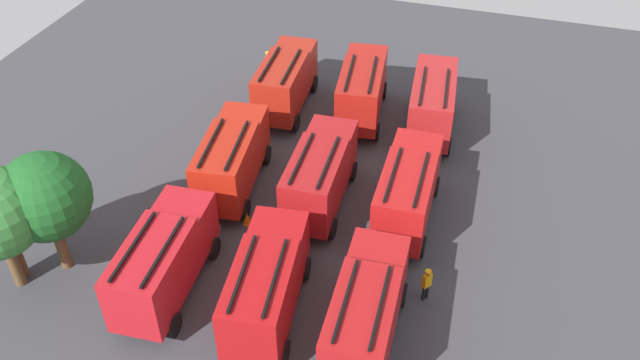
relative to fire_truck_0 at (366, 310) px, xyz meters
The scene contains 17 objects.
ground_plane 10.01m from the fire_truck_0, 28.54° to the left, with size 54.03×54.03×0.00m, color #38383D.
fire_truck_0 is the anchor object (origin of this frame).
fire_truck_1 8.29m from the fire_truck_0, ahead, with size 7.26×2.90×3.88m.
fire_truck_2 16.98m from the fire_truck_0, ahead, with size 7.40×3.33×3.88m.
fire_truck_3 4.50m from the fire_truck_0, 87.71° to the left, with size 7.46×3.51×3.88m.
fire_truck_4 9.41m from the fire_truck_0, 28.99° to the left, with size 7.30×3.01×3.88m.
fire_truck_5 17.80m from the fire_truck_0, 14.95° to the left, with size 7.46×3.52×3.88m.
fire_truck_6 9.46m from the fire_truck_0, 88.64° to the left, with size 7.34×3.12×3.88m.
fire_truck_7 12.54m from the fire_truck_0, 49.40° to the left, with size 7.45×3.50×3.88m.
fire_truck_8 19.23m from the fire_truck_0, 29.55° to the left, with size 7.35×3.16×3.88m.
firefighter_1 7.57m from the fire_truck_0, 61.90° to the left, with size 0.48×0.37×1.76m.
firefighter_2 23.82m from the fire_truck_0, 30.68° to the left, with size 0.42×0.30×1.83m.
firefighter_3 4.05m from the fire_truck_0, 31.94° to the right, with size 0.48×0.44×1.83m.
tree_1 16.80m from the fire_truck_0, 92.94° to the left, with size 3.52×3.52×5.46m.
tree_2 15.21m from the fire_truck_0, 89.11° to the left, with size 4.19×4.19×6.49m.
traffic_cone_0 9.75m from the fire_truck_0, 53.92° to the left, with size 0.51×0.51×0.72m, color #F2600C.
traffic_cone_1 21.85m from the fire_truck_0, 32.68° to the left, with size 0.50×0.50×0.71m, color #F2600C.
Camera 1 is at (-26.50, -8.19, 23.73)m, focal length 37.39 mm.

